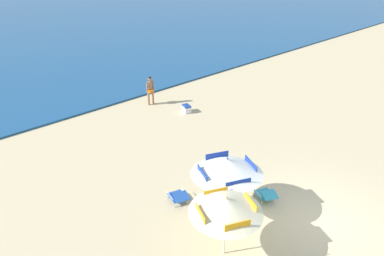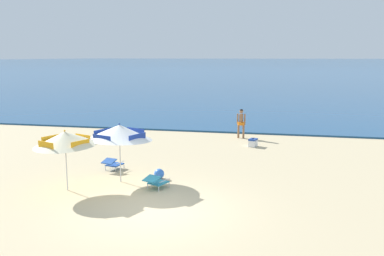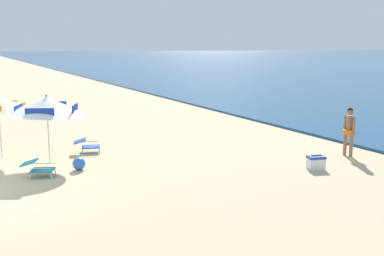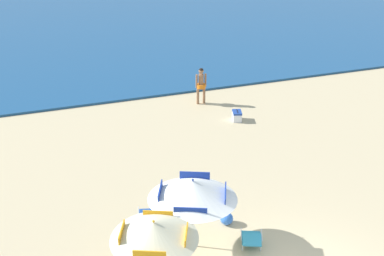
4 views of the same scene
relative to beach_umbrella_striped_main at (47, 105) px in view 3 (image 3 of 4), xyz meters
name	(u,v)px [view 3 (image 3 of 4)]	position (x,y,z in m)	size (l,w,h in m)	color
beach_umbrella_striped_main	(47,105)	(0.00, 0.00, 0.00)	(3.21, 3.22, 2.15)	silver
lounge_chair_under_umbrella	(87,145)	(-0.89, 1.39, -1.54)	(0.72, 0.96, 0.50)	#1E4799
lounge_chair_beside_umbrella	(38,167)	(1.50, -0.55, -1.54)	(0.81, 0.99, 0.50)	teal
person_standing_near_shore	(349,128)	(3.45, 9.11, -0.88)	(0.48, 0.40, 1.62)	#8C6042
cooler_box	(316,162)	(4.27, 7.02, -1.62)	(0.47, 0.57, 0.43)	white
beach_ball	(79,164)	(1.25, 0.64, -1.63)	(0.38, 0.38, 0.38)	blue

